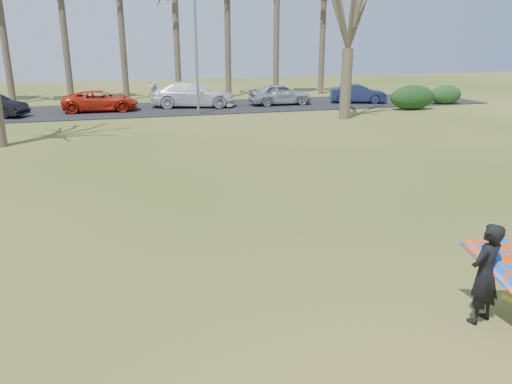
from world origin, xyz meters
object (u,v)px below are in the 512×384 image
object	(u,v)px
bare_tree_right	(350,0)
car_3	(193,94)
streetlight	(199,39)
car_5	(358,94)
car_2	(100,101)
car_4	(280,94)

from	to	relation	value
bare_tree_right	car_3	distance (m)	12.06
streetlight	car_3	world-z (taller)	streetlight
bare_tree_right	car_5	xyz separation A→B (m)	(4.00, 6.14, -5.85)
bare_tree_right	car_2	distance (m)	16.47
car_5	car_2	bearing A→B (deg)	108.39
car_3	streetlight	bearing A→B (deg)	-167.91
streetlight	car_2	xyz separation A→B (m)	(-5.98, 2.78, -3.75)
car_3	car_5	bearing A→B (deg)	-82.29
car_2	car_3	xyz separation A→B (m)	(6.04, 0.47, 0.17)
streetlight	car_5	distance (m)	12.60
car_5	car_3	bearing A→B (deg)	105.06
car_2	car_4	size ratio (longest dim) A/B	1.09
bare_tree_right	car_3	world-z (taller)	bare_tree_right
car_4	car_5	size ratio (longest dim) A/B	1.09
car_3	car_5	distance (m)	11.83
bare_tree_right	car_4	bearing A→B (deg)	105.13
car_4	car_5	bearing A→B (deg)	-95.44
streetlight	car_4	size ratio (longest dim) A/B	1.85
streetlight	car_2	size ratio (longest dim) A/B	1.70
bare_tree_right	streetlight	xyz separation A→B (m)	(-7.84, 4.00, -2.10)
bare_tree_right	car_3	bearing A→B (deg)	137.03
car_2	car_5	size ratio (longest dim) A/B	1.18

